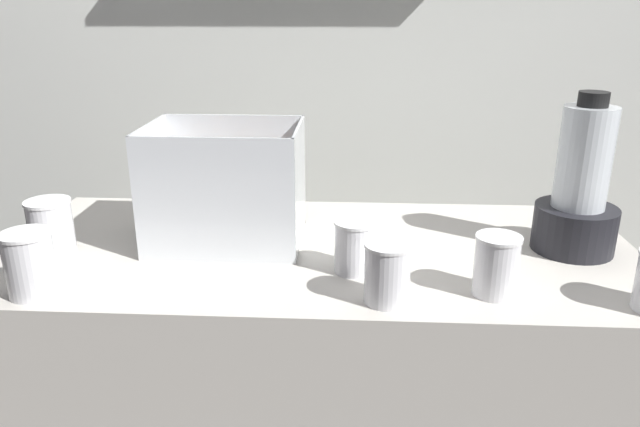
{
  "coord_description": "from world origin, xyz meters",
  "views": [
    {
      "loc": [
        0.07,
        -1.24,
        1.42
      ],
      "look_at": [
        0.0,
        0.0,
        0.98
      ],
      "focal_mm": 33.8,
      "sensor_mm": 36.0,
      "label": 1
    }
  ],
  "objects_px": {
    "blender_pitcher": "(579,195)",
    "juice_cup_pomegranate_far_left": "(52,235)",
    "juice_cup_pomegranate_middle": "(355,249)",
    "juice_cup_beet_right": "(387,277)",
    "juice_cup_beet_far_right": "(496,269)",
    "juice_cup_orange_left": "(30,267)",
    "carrot_display_bin": "(227,206)"
  },
  "relations": [
    {
      "from": "carrot_display_bin",
      "to": "juice_cup_beet_far_right",
      "type": "distance_m",
      "value": 0.6
    },
    {
      "from": "carrot_display_bin",
      "to": "juice_cup_orange_left",
      "type": "xyz_separation_m",
      "value": [
        -0.31,
        -0.28,
        -0.03
      ]
    },
    {
      "from": "carrot_display_bin",
      "to": "juice_cup_beet_right",
      "type": "bearing_deg",
      "value": -38.38
    },
    {
      "from": "juice_cup_beet_right",
      "to": "juice_cup_beet_far_right",
      "type": "relative_size",
      "value": 0.98
    },
    {
      "from": "juice_cup_pomegranate_middle",
      "to": "juice_cup_beet_right",
      "type": "xyz_separation_m",
      "value": [
        0.06,
        -0.13,
        0.0
      ]
    },
    {
      "from": "juice_cup_pomegranate_middle",
      "to": "juice_cup_beet_right",
      "type": "relative_size",
      "value": 0.95
    },
    {
      "from": "juice_cup_pomegranate_middle",
      "to": "juice_cup_beet_far_right",
      "type": "height_order",
      "value": "juice_cup_beet_far_right"
    },
    {
      "from": "carrot_display_bin",
      "to": "juice_cup_beet_right",
      "type": "xyz_separation_m",
      "value": [
        0.35,
        -0.27,
        -0.03
      ]
    },
    {
      "from": "carrot_display_bin",
      "to": "juice_cup_beet_far_right",
      "type": "relative_size",
      "value": 2.87
    },
    {
      "from": "juice_cup_pomegranate_far_left",
      "to": "juice_cup_pomegranate_middle",
      "type": "bearing_deg",
      "value": -1.55
    },
    {
      "from": "juice_cup_beet_right",
      "to": "carrot_display_bin",
      "type": "bearing_deg",
      "value": 141.62
    },
    {
      "from": "juice_cup_beet_far_right",
      "to": "juice_cup_pomegranate_middle",
      "type": "bearing_deg",
      "value": 161.5
    },
    {
      "from": "carrot_display_bin",
      "to": "juice_cup_pomegranate_middle",
      "type": "distance_m",
      "value": 0.32
    },
    {
      "from": "juice_cup_beet_right",
      "to": "juice_cup_beet_far_right",
      "type": "xyz_separation_m",
      "value": [
        0.2,
        0.04,
        0.0
      ]
    },
    {
      "from": "juice_cup_pomegranate_far_left",
      "to": "juice_cup_beet_far_right",
      "type": "distance_m",
      "value": 0.9
    },
    {
      "from": "juice_cup_pomegranate_far_left",
      "to": "juice_cup_beet_far_right",
      "type": "bearing_deg",
      "value": -6.65
    },
    {
      "from": "juice_cup_pomegranate_far_left",
      "to": "juice_cup_orange_left",
      "type": "relative_size",
      "value": 1.08
    },
    {
      "from": "juice_cup_beet_right",
      "to": "juice_cup_pomegranate_middle",
      "type": "bearing_deg",
      "value": 114.09
    },
    {
      "from": "carrot_display_bin",
      "to": "juice_cup_beet_right",
      "type": "relative_size",
      "value": 2.93
    },
    {
      "from": "juice_cup_beet_right",
      "to": "juice_cup_orange_left",
      "type": "bearing_deg",
      "value": -179.41
    },
    {
      "from": "juice_cup_pomegranate_middle",
      "to": "juice_cup_beet_right",
      "type": "bearing_deg",
      "value": -65.91
    },
    {
      "from": "blender_pitcher",
      "to": "juice_cup_pomegranate_middle",
      "type": "bearing_deg",
      "value": -163.79
    },
    {
      "from": "juice_cup_orange_left",
      "to": "juice_cup_beet_right",
      "type": "xyz_separation_m",
      "value": [
        0.66,
        0.01,
        -0.01
      ]
    },
    {
      "from": "carrot_display_bin",
      "to": "blender_pitcher",
      "type": "distance_m",
      "value": 0.77
    },
    {
      "from": "juice_cup_orange_left",
      "to": "juice_cup_pomegranate_middle",
      "type": "xyz_separation_m",
      "value": [
        0.6,
        0.14,
        -0.01
      ]
    },
    {
      "from": "blender_pitcher",
      "to": "juice_cup_beet_right",
      "type": "bearing_deg",
      "value": -147.5
    },
    {
      "from": "blender_pitcher",
      "to": "juice_cup_pomegranate_far_left",
      "type": "height_order",
      "value": "blender_pitcher"
    },
    {
      "from": "blender_pitcher",
      "to": "juice_cup_orange_left",
      "type": "xyz_separation_m",
      "value": [
        -1.08,
        -0.27,
        -0.07
      ]
    },
    {
      "from": "juice_cup_beet_right",
      "to": "juice_cup_beet_far_right",
      "type": "height_order",
      "value": "juice_cup_beet_far_right"
    },
    {
      "from": "blender_pitcher",
      "to": "carrot_display_bin",
      "type": "bearing_deg",
      "value": 179.55
    },
    {
      "from": "carrot_display_bin",
      "to": "juice_cup_orange_left",
      "type": "height_order",
      "value": "carrot_display_bin"
    },
    {
      "from": "juice_cup_pomegranate_far_left",
      "to": "juice_cup_beet_right",
      "type": "relative_size",
      "value": 1.17
    }
  ]
}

